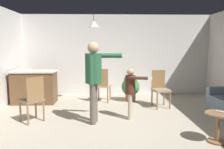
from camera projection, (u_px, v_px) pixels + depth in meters
The scene contains 12 objects.
ground at pixel (125, 127), 4.52m from camera, with size 7.68×7.68×0.00m, color #B2A893.
wall_back at pixel (117, 55), 7.53m from camera, with size 6.40×0.10×2.70m, color silver.
kitchen_counter at pixel (34, 87), 6.38m from camera, with size 1.26×0.66×0.95m.
side_table_by_couch at pixel (218, 124), 3.76m from camera, with size 0.44×0.44×0.52m.
person_adult at pixel (94, 74), 4.63m from camera, with size 0.88×0.50×1.73m.
person_child at pixel (131, 88), 4.93m from camera, with size 0.56×0.42×1.16m.
dining_chair_by_counter at pixel (103, 84), 6.48m from camera, with size 0.50×0.50×1.00m.
dining_chair_near_wall at pixel (33, 98), 4.74m from camera, with size 0.59×0.59×1.00m.
dining_chair_centre_back at pixel (160, 87), 5.97m from camera, with size 0.49×0.49×1.00m.
potted_plant_corner at pixel (130, 86), 6.60m from camera, with size 0.54×0.54×0.83m.
spare_remote_on_table at pixel (220, 112), 3.73m from camera, with size 0.04×0.13×0.04m, color white.
ceiling_light_pendant at pixel (94, 24), 6.00m from camera, with size 0.32×0.32×0.55m.
Camera 1 is at (-0.40, -4.34, 1.64)m, focal length 35.30 mm.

